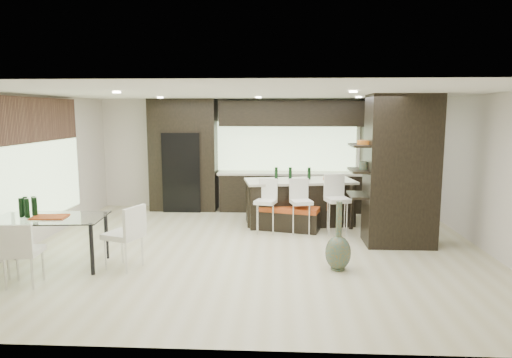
# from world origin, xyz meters

# --- Properties ---
(ground) EXTENTS (8.00, 8.00, 0.00)m
(ground) POSITION_xyz_m (0.00, 0.00, 0.00)
(ground) COLOR beige
(ground) RESTS_ON ground
(back_wall) EXTENTS (8.00, 0.02, 2.70)m
(back_wall) POSITION_xyz_m (0.00, 3.50, 1.35)
(back_wall) COLOR beige
(back_wall) RESTS_ON ground
(left_wall) EXTENTS (0.02, 7.00, 2.70)m
(left_wall) POSITION_xyz_m (-4.00, 0.00, 1.35)
(left_wall) COLOR beige
(left_wall) RESTS_ON ground
(right_wall) EXTENTS (0.02, 7.00, 2.70)m
(right_wall) POSITION_xyz_m (4.00, 0.00, 1.35)
(right_wall) COLOR beige
(right_wall) RESTS_ON ground
(ceiling) EXTENTS (8.00, 7.00, 0.02)m
(ceiling) POSITION_xyz_m (0.00, 0.00, 2.70)
(ceiling) COLOR white
(ceiling) RESTS_ON ground
(window_left) EXTENTS (0.04, 3.20, 1.90)m
(window_left) POSITION_xyz_m (-3.96, 0.20, 1.35)
(window_left) COLOR #B2D199
(window_left) RESTS_ON left_wall
(window_back) EXTENTS (3.40, 0.04, 1.20)m
(window_back) POSITION_xyz_m (0.60, 3.46, 1.55)
(window_back) COLOR #B2D199
(window_back) RESTS_ON back_wall
(stone_accent) EXTENTS (0.08, 3.00, 0.80)m
(stone_accent) POSITION_xyz_m (-3.93, 0.20, 2.25)
(stone_accent) COLOR brown
(stone_accent) RESTS_ON left_wall
(ceiling_spots) EXTENTS (4.00, 3.00, 0.02)m
(ceiling_spots) POSITION_xyz_m (0.00, 0.25, 2.68)
(ceiling_spots) COLOR white
(ceiling_spots) RESTS_ON ceiling
(back_cabinetry) EXTENTS (6.80, 0.68, 2.70)m
(back_cabinetry) POSITION_xyz_m (0.50, 3.17, 1.35)
(back_cabinetry) COLOR black
(back_cabinetry) RESTS_ON ground
(refrigerator) EXTENTS (0.90, 0.68, 1.90)m
(refrigerator) POSITION_xyz_m (-1.90, 3.12, 0.95)
(refrigerator) COLOR black
(refrigerator) RESTS_ON ground
(partition_column) EXTENTS (1.20, 0.80, 2.70)m
(partition_column) POSITION_xyz_m (2.60, 0.40, 1.35)
(partition_column) COLOR black
(partition_column) RESTS_ON ground
(kitchen_island) EXTENTS (2.43, 1.38, 0.96)m
(kitchen_island) POSITION_xyz_m (0.87, 1.83, 0.48)
(kitchen_island) COLOR black
(kitchen_island) RESTS_ON ground
(stool_left) EXTENTS (0.47, 0.47, 0.87)m
(stool_left) POSITION_xyz_m (0.16, 1.04, 0.43)
(stool_left) COLOR white
(stool_left) RESTS_ON ground
(stool_mid) EXTENTS (0.47, 0.47, 0.87)m
(stool_mid) POSITION_xyz_m (0.87, 1.04, 0.44)
(stool_mid) COLOR white
(stool_mid) RESTS_ON ground
(stool_right) EXTENTS (0.51, 0.51, 0.95)m
(stool_right) POSITION_xyz_m (1.57, 1.03, 0.47)
(stool_right) COLOR white
(stool_right) RESTS_ON ground
(bench) EXTENTS (1.34, 0.78, 0.48)m
(bench) POSITION_xyz_m (0.61, 1.29, 0.24)
(bench) COLOR black
(bench) RESTS_ON ground
(floor_vase) EXTENTS (0.45, 0.45, 1.06)m
(floor_vase) POSITION_xyz_m (1.34, -1.04, 0.53)
(floor_vase) COLOR #3F4B36
(floor_vase) RESTS_ON ground
(dining_table) EXTENTS (1.71, 1.07, 0.79)m
(dining_table) POSITION_xyz_m (-3.08, -1.14, 0.39)
(dining_table) COLOR white
(dining_table) RESTS_ON ground
(chair_near) EXTENTS (0.50, 0.50, 0.84)m
(chair_near) POSITION_xyz_m (-3.08, -1.91, 0.42)
(chair_near) COLOR white
(chair_near) RESTS_ON ground
(chair_end) EXTENTS (0.63, 0.63, 0.91)m
(chair_end) POSITION_xyz_m (-1.94, -1.14, 0.46)
(chair_end) COLOR white
(chair_end) RESTS_ON ground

